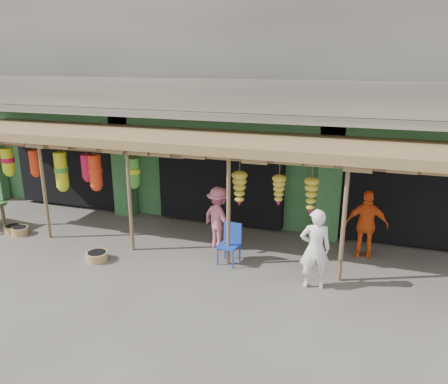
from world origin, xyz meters
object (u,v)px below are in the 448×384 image
(person_front, at_px, (315,249))
(person_vendor, at_px, (367,224))
(blue_chair, at_px, (230,241))
(person_shopper, at_px, (219,218))

(person_front, distance_m, person_vendor, 2.08)
(blue_chair, height_order, person_vendor, person_vendor)
(person_vendor, bearing_deg, person_front, 58.33)
(person_front, distance_m, person_shopper, 2.79)
(person_vendor, bearing_deg, blue_chair, 19.43)
(blue_chair, relative_size, person_front, 0.55)
(person_vendor, height_order, person_shopper, person_vendor)
(person_vendor, xyz_separation_m, person_shopper, (-3.47, -0.60, -0.04))
(person_front, bearing_deg, person_shopper, -40.11)
(person_vendor, relative_size, person_shopper, 1.05)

